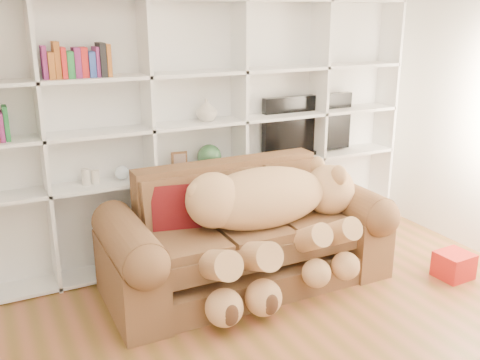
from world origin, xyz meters
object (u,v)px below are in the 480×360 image
teddy_bear (270,212)px  tv (308,125)px  gift_box (454,265)px  sofa (245,241)px

teddy_bear → tv: (0.96, 0.92, 0.47)m
tv → gift_box: bearing=-67.6°
teddy_bear → gift_box: bearing=-17.3°
gift_box → tv: tv is taller
tv → sofa: bearing=-146.3°
teddy_bear → gift_box: (1.57, -0.56, -0.58)m
sofa → teddy_bear: size_ratio=1.39×
teddy_bear → tv: 1.41m
sofa → tv: tv is taller
sofa → teddy_bear: bearing=-59.2°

